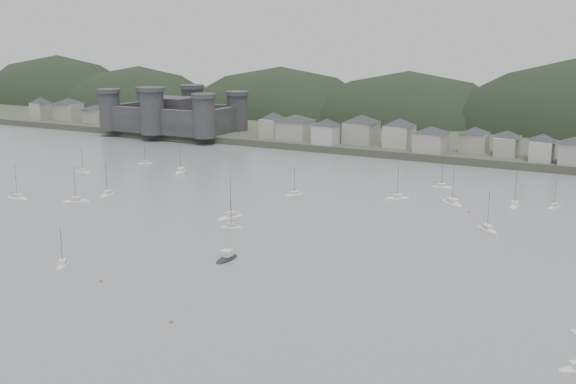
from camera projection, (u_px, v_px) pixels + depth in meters
The scene contains 9 objects.
ground at pixel (104, 298), 136.03m from camera, with size 900.00×900.00×0.00m, color slate.
far_shore_land at pixel (476, 122), 388.98m from camera, with size 900.00×250.00×3.00m, color #383D2D.
forested_ridge at pixel (472, 152), 367.62m from camera, with size 851.55×103.94×102.57m.
castle at pixel (173, 114), 343.35m from camera, with size 66.00×43.00×20.00m.
waterfront_town at pixel (539, 143), 268.16m from camera, with size 451.48×28.46×12.92m.
sailboat_lead at pixel (231, 227), 184.49m from camera, with size 6.67×4.54×8.79m.
moored_fleet at pixel (250, 214), 198.42m from camera, with size 267.22×162.21×14.06m.
motor_launch_far at pixel (227, 258), 159.10m from camera, with size 2.79×7.64×3.83m.
mooring_buoys at pixel (181, 226), 186.49m from camera, with size 131.76×121.02×0.70m.
Camera 1 is at (91.89, -95.93, 50.43)m, focal length 43.96 mm.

